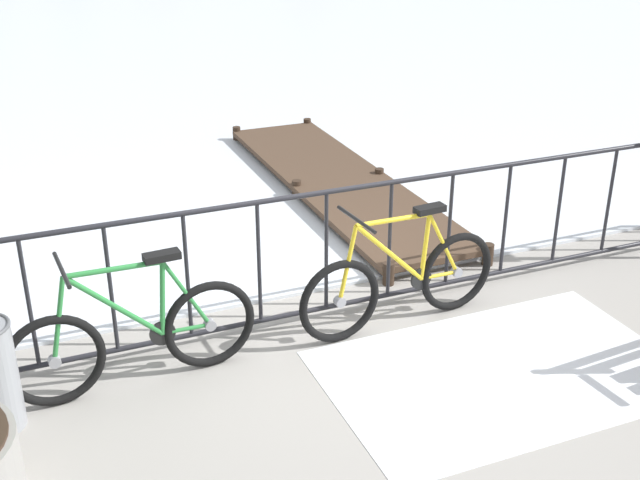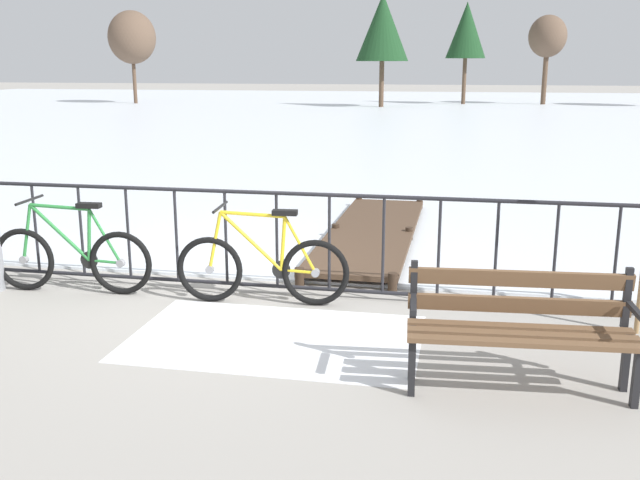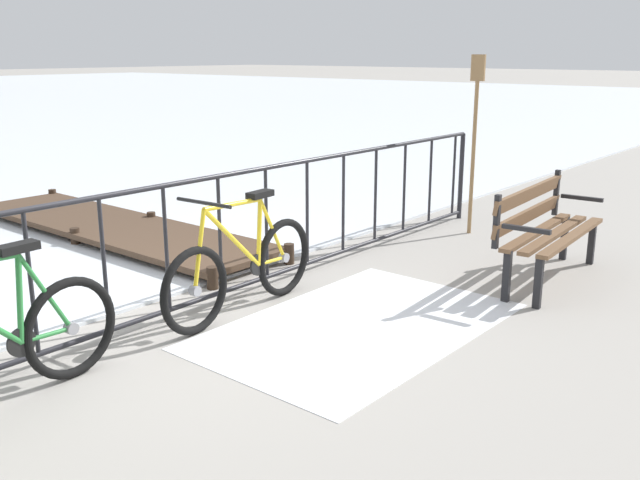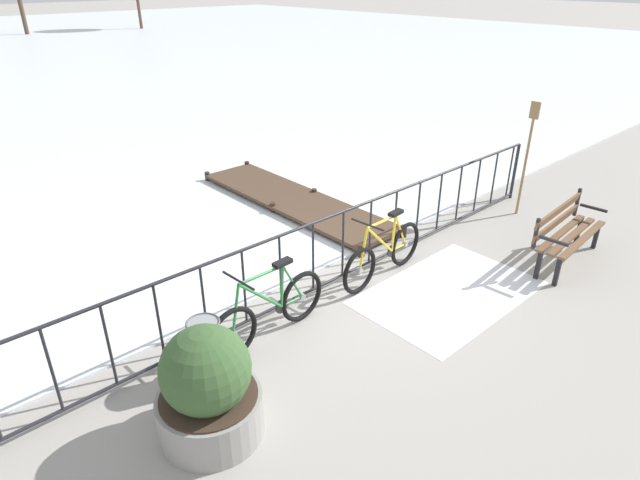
# 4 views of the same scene
# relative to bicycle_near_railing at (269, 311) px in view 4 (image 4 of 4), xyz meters

# --- Properties ---
(ground_plane) EXTENTS (160.00, 160.00, 0.00)m
(ground_plane) POSITION_rel_bicycle_near_railing_xyz_m (1.54, 0.36, -0.37)
(ground_plane) COLOR #9E9991
(snow_patch) EXTENTS (2.48, 1.58, 0.01)m
(snow_patch) POSITION_rel_bicycle_near_railing_xyz_m (2.37, -0.84, -0.36)
(snow_patch) COLOR white
(snow_patch) RESTS_ON ground
(railing_fence) EXTENTS (9.06, 0.06, 1.07)m
(railing_fence) POSITION_rel_bicycle_near_railing_xyz_m (1.54, 0.36, 0.19)
(railing_fence) COLOR #232328
(railing_fence) RESTS_ON ground
(bicycle_near_railing) EXTENTS (1.71, 0.52, 0.97)m
(bicycle_near_railing) POSITION_rel_bicycle_near_railing_xyz_m (0.00, 0.00, 0.00)
(bicycle_near_railing) COLOR black
(bicycle_near_railing) RESTS_ON ground
(bicycle_second) EXTENTS (1.71, 0.52, 0.97)m
(bicycle_second) POSITION_rel_bicycle_near_railing_xyz_m (2.02, 0.04, 0.00)
(bicycle_second) COLOR black
(bicycle_second) RESTS_ON ground
(park_bench) EXTENTS (1.63, 0.60, 0.89)m
(park_bench) POSITION_rel_bicycle_near_railing_xyz_m (4.34, -1.42, 0.14)
(park_bench) COLOR brown
(park_bench) RESTS_ON ground
(planter_with_shrub) EXTENTS (0.97, 0.97, 1.14)m
(planter_with_shrub) POSITION_rel_bicycle_near_railing_xyz_m (-1.28, -0.77, 0.14)
(planter_with_shrub) COLOR gray
(planter_with_shrub) RESTS_ON ground
(trash_bin) EXTENTS (0.35, 0.35, 0.73)m
(trash_bin) POSITION_rel_bicycle_near_railing_xyz_m (-0.92, -0.12, 0.00)
(trash_bin) COLOR gray
(trash_bin) RESTS_ON ground
(oar_upright) EXTENTS (0.04, 0.16, 1.98)m
(oar_upright) POSITION_rel_bicycle_near_railing_xyz_m (5.45, -0.10, 0.77)
(oar_upright) COLOR #937047
(oar_upright) RESTS_ON ground
(wooden_dock) EXTENTS (1.10, 4.46, 0.20)m
(wooden_dock) POSITION_rel_bicycle_near_railing_xyz_m (2.74, 2.84, -0.25)
(wooden_dock) COLOR #4C3828
(wooden_dock) RESTS_ON ground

